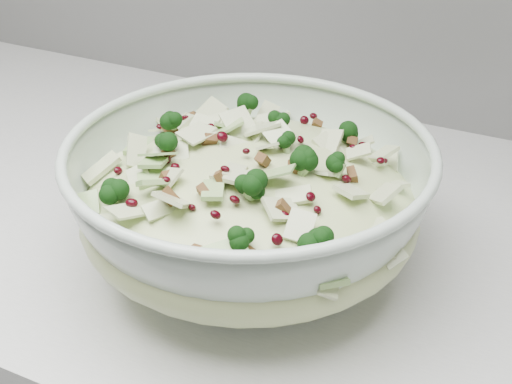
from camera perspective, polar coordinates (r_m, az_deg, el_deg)
mixing_bowl at (r=0.63m, az=-0.52°, el=-1.03°), size 0.42×0.42×0.13m
salad at (r=0.62m, az=-0.53°, el=0.60°), size 0.32×0.32×0.13m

